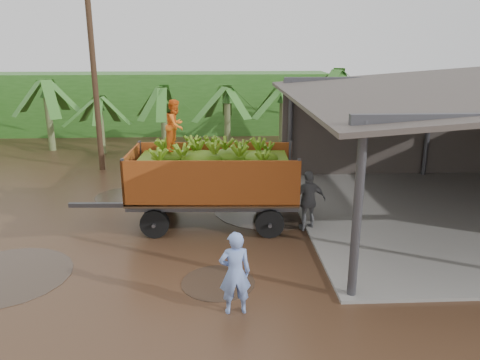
# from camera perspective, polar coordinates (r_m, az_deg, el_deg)

# --- Properties ---
(ground) EXTENTS (100.00, 100.00, 0.00)m
(ground) POSITION_cam_1_polar(r_m,az_deg,el_deg) (14.18, -12.23, -6.60)
(ground) COLOR black
(ground) RESTS_ON ground
(hedge_north) EXTENTS (22.00, 3.00, 3.60)m
(hedge_north) POSITION_cam_1_polar(r_m,az_deg,el_deg) (29.41, -11.45, 9.17)
(hedge_north) COLOR #2D661E
(hedge_north) RESTS_ON ground
(banana_trailer) EXTENTS (7.05, 2.67, 3.86)m
(banana_trailer) POSITION_cam_1_polar(r_m,az_deg,el_deg) (14.25, -3.33, 0.37)
(banana_trailer) COLOR #C95B1C
(banana_trailer) RESTS_ON ground
(man_blue) EXTENTS (0.71, 0.51, 1.83)m
(man_blue) POSITION_cam_1_polar(r_m,az_deg,el_deg) (9.83, -0.62, -11.26)
(man_blue) COLOR #7794D9
(man_blue) RESTS_ON ground
(man_grey) EXTENTS (1.15, 0.67, 1.84)m
(man_grey) POSITION_cam_1_polar(r_m,az_deg,el_deg) (14.09, 8.36, -2.52)
(man_grey) COLOR slate
(man_grey) RESTS_ON ground
(utility_pole) EXTENTS (1.20, 0.24, 7.79)m
(utility_pole) POSITION_cam_1_polar(r_m,az_deg,el_deg) (20.95, -17.31, 11.71)
(utility_pole) COLOR #47301E
(utility_pole) RESTS_ON ground
(banana_plants) EXTENTS (24.46, 20.08, 4.18)m
(banana_plants) POSITION_cam_1_polar(r_m,az_deg,el_deg) (20.79, -20.02, 5.30)
(banana_plants) COLOR #2D661E
(banana_plants) RESTS_ON ground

